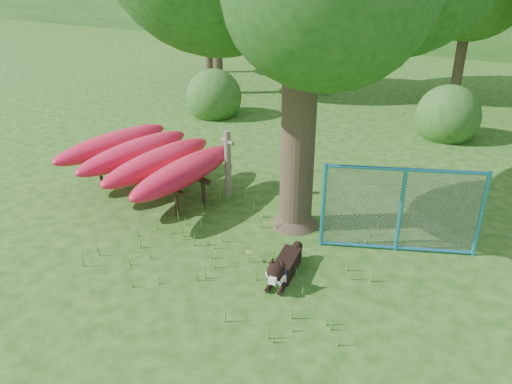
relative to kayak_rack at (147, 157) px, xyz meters
The scene contains 8 objects.
ground 3.57m from the kayak_rack, 33.05° to the right, with size 80.00×80.00×0.00m, color #1E490E.
wooden_post 1.77m from the kayak_rack, 23.09° to the left, with size 0.40×0.23×1.47m.
kayak_rack is the anchor object (origin of this frame).
husky_dog 4.36m from the kayak_rack, 19.88° to the right, with size 0.46×1.29×0.57m.
fence_section 5.41m from the kayak_rack, ahead, with size 2.52×1.09×2.63m.
wildflower_clump 3.67m from the kayak_rack, 21.89° to the right, with size 0.11×0.11×0.24m.
shrub_left 6.04m from the kayak_rack, 110.44° to the left, with size 1.80×1.80×1.80m, color #25571C.
shrub_mid 8.68m from the kayak_rack, 55.35° to the left, with size 1.80×1.80×1.80m, color #25571C.
Camera 1 is at (4.11, -5.60, 4.70)m, focal length 35.00 mm.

